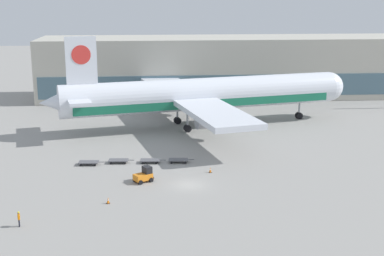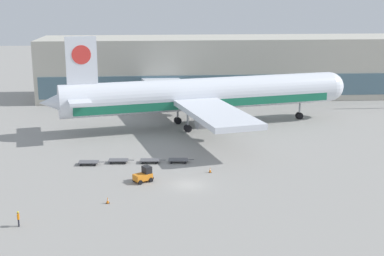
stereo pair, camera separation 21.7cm
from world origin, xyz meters
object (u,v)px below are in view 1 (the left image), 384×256
Objects in this scene: baggage_dolly_second at (119,160)px; ground_crew_near at (19,218)px; airplane_main at (200,95)px; traffic_cone_near at (108,200)px; baggage_dolly_trail at (178,160)px; traffic_cone_far at (210,170)px; baggage_tug_foreground at (144,175)px; baggage_dolly_lead at (89,162)px; baggage_dolly_third at (150,160)px.

baggage_dolly_second is 2.22× the size of ground_crew_near.
airplane_main is 39.69m from traffic_cone_near.
airplane_main is 25.83m from baggage_dolly_second.
baggage_dolly_trail is 6.37m from traffic_cone_far.
baggage_tug_foreground is at bearing -61.51° from baggage_dolly_second.
traffic_cone_near reaches higher than baggage_dolly_trail.
baggage_tug_foreground reaches higher than baggage_dolly_lead.
traffic_cone_far is (12.76, -5.38, -0.02)m from baggage_dolly_second.
baggage_dolly_second is at bearing 11.74° from baggage_dolly_lead.
traffic_cone_near is at bearing -116.93° from baggage_dolly_trail.
traffic_cone_far reaches higher than baggage_dolly_trail.
baggage_dolly_second and baggage_dolly_trail have the same top height.
baggage_tug_foreground reaches higher than baggage_dolly_second.
baggage_dolly_second is 4.96× the size of traffic_cone_near.
baggage_tug_foreground reaches higher than baggage_dolly_third.
ground_crew_near is at bearing -144.36° from traffic_cone_far.
ground_crew_near is 2.24× the size of traffic_cone_near.
airplane_main is 33.84× the size of ground_crew_near.
airplane_main is at bearing 87.52° from traffic_cone_far.
traffic_cone_near is at bearing -71.55° from baggage_dolly_lead.
ground_crew_near is (-13.05, -12.89, 0.11)m from baggage_tug_foreground.
baggage_dolly_third is (4.56, -0.35, 0.00)m from baggage_dolly_second.
traffic_cone_near is (-5.02, -15.17, -0.02)m from baggage_dolly_third.
airplane_main is 15.27× the size of baggage_dolly_trail.
baggage_dolly_trail is at bearing 58.74° from traffic_cone_near.
ground_crew_near reaches higher than traffic_cone_near.
traffic_cone_far reaches higher than baggage_dolly_second.
baggage_dolly_lead is 15.44m from traffic_cone_near.
ground_crew_near is at bearing -167.32° from baggage_tug_foreground.
baggage_dolly_lead is 1.00× the size of baggage_dolly_second.
baggage_dolly_trail is (8.67, -0.50, 0.00)m from baggage_dolly_second.
traffic_cone_near is (3.77, -14.97, -0.02)m from baggage_dolly_lead.
baggage_tug_foreground reaches higher than ground_crew_near.
baggage_dolly_lead and baggage_dolly_third have the same top height.
baggage_dolly_third is 25.06m from ground_crew_near.
airplane_main is 31.49m from baggage_tug_foreground.
ground_crew_near reaches higher than baggage_dolly_trail.
baggage_dolly_second is 15.53m from traffic_cone_near.
ground_crew_near is at bearing -126.65° from baggage_dolly_trail.
baggage_dolly_third is (-9.34, -21.42, -5.45)m from airplane_main.
traffic_cone_near reaches higher than baggage_dolly_second.
airplane_main reaches higher than traffic_cone_far.
baggage_dolly_lead is at bearing -175.43° from baggage_dolly_trail.
baggage_dolly_trail is (-5.24, -21.57, -5.45)m from airplane_main.
baggage_dolly_lead and baggage_dolly_trail have the same top height.
baggage_tug_foreground is 3.73× the size of traffic_cone_near.
traffic_cone_near is at bearing -142.48° from traffic_cone_far.
baggage_tug_foreground is 0.75× the size of baggage_dolly_lead.
baggage_tug_foreground is 3.71× the size of traffic_cone_far.
baggage_dolly_trail is (4.11, -0.15, 0.00)m from baggage_dolly_third.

